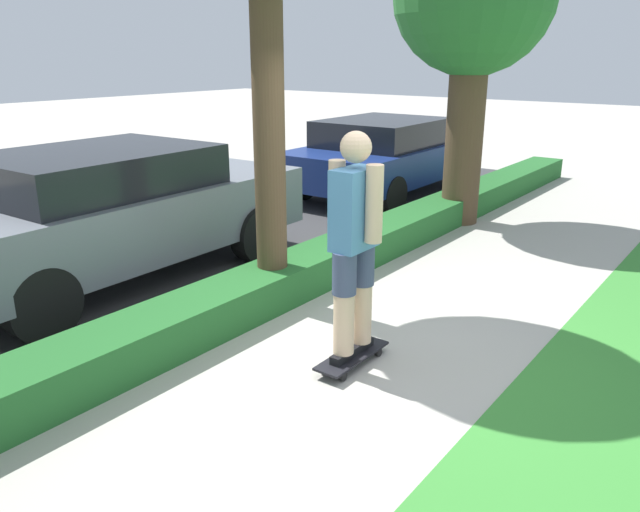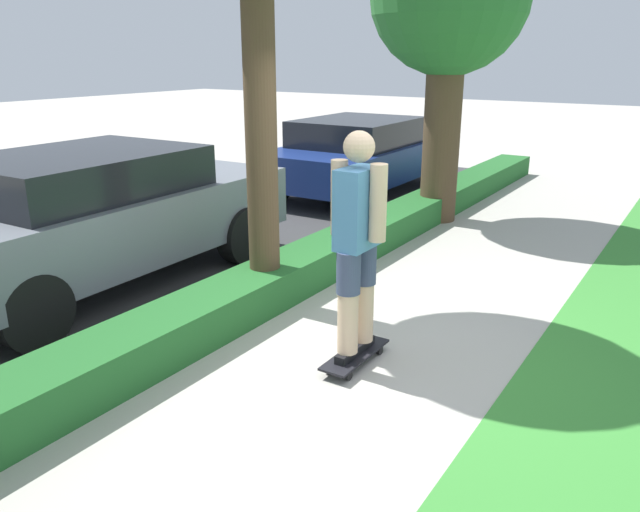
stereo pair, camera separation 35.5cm
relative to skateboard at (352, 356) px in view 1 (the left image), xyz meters
name	(u,v)px [view 1 (the left image)]	position (x,y,z in m)	size (l,w,h in m)	color
ground_plane	(383,361)	(0.21, -0.17, -0.08)	(60.00, 60.00, 0.00)	#ADA89E
street_asphalt	(89,263)	(0.21, 4.03, -0.07)	(18.31, 5.00, 0.01)	#38383A
hedge_row	(243,297)	(0.21, 1.43, 0.11)	(18.31, 0.60, 0.38)	#236028
skateboard	(352,356)	(0.00, 0.00, 0.00)	(0.77, 0.24, 0.09)	black
skater_person	(354,241)	(0.00, 0.00, 0.99)	(0.52, 0.47, 1.82)	black
tree_far	(474,2)	(4.79, 1.29, 3.04)	(2.24, 2.24, 4.37)	brown
parked_car_middle	(108,210)	(0.10, 3.35, 0.72)	(4.55, 2.05, 1.48)	slate
parked_car_rear	(385,155)	(5.81, 3.25, 0.64)	(4.16, 2.04, 1.34)	navy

